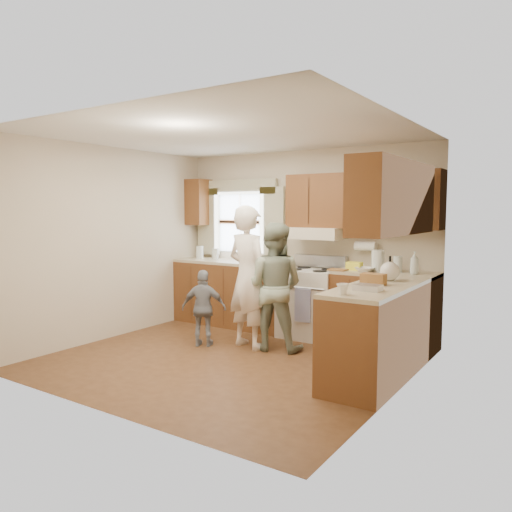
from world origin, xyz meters
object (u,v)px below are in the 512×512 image
Objects in this scene: woman_left at (248,277)px; stove at (312,302)px; woman_right at (274,286)px; child at (204,308)px.

stove is at bearing -103.15° from woman_left.
woman_left is 1.13× the size of woman_right.
stove is 1.13× the size of child.
woman_left reaches higher than child.
woman_left is 1.83× the size of child.
woman_left is 0.68m from child.
woman_left reaches higher than woman_right.
woman_left is at bearing 2.11° from woman_right.
woman_right is at bearing 177.99° from child.
woman_right is 0.92m from child.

